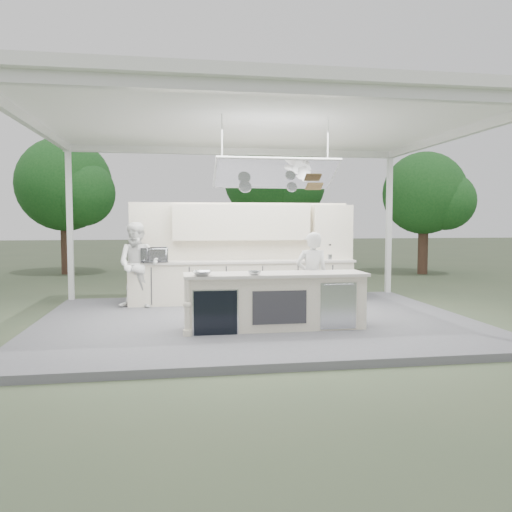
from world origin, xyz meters
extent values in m
plane|color=#465037|center=(0.00, 0.00, 0.00)|extent=(90.00, 90.00, 0.00)
cube|color=#5B5C60|center=(0.00, 0.00, 0.06)|extent=(8.00, 6.00, 0.12)
cube|color=white|center=(3.90, 2.90, 1.85)|extent=(0.12, 0.12, 3.70)
cube|color=white|center=(-3.90, 2.90, 1.85)|extent=(0.12, 0.12, 3.70)
cube|color=white|center=(0.00, 0.00, 3.78)|extent=(8.20, 6.20, 0.16)
cube|color=white|center=(0.00, -2.90, 3.62)|extent=(8.00, 0.12, 0.16)
cube|color=white|center=(0.00, 2.90, 3.62)|extent=(8.00, 0.12, 0.16)
cube|color=white|center=(-3.90, 0.00, 3.62)|extent=(0.12, 6.00, 0.16)
cube|color=white|center=(3.90, 0.00, 3.62)|extent=(0.12, 6.00, 0.16)
cube|color=white|center=(0.20, -0.90, 2.75)|extent=(2.00, 0.71, 0.43)
cube|color=white|center=(0.20, -0.90, 2.75)|extent=(2.06, 0.76, 0.46)
cylinder|color=white|center=(-0.70, -0.90, 3.23)|extent=(0.02, 0.02, 0.95)
cylinder|color=white|center=(1.10, -0.90, 3.23)|extent=(0.02, 0.02, 0.95)
cylinder|color=silver|center=(-0.30, -0.75, 2.53)|extent=(0.22, 0.14, 0.21)
cylinder|color=silver|center=(0.50, -0.80, 2.53)|extent=(0.18, 0.12, 0.18)
cube|color=olive|center=(0.90, -0.78, 2.55)|extent=(0.28, 0.18, 0.12)
cube|color=beige|center=(0.20, -0.90, 0.57)|extent=(3.00, 0.70, 0.90)
cube|color=silver|center=(0.20, -0.90, 1.04)|extent=(3.10, 0.78, 0.05)
cylinder|color=beige|center=(-1.30, -1.25, 0.58)|extent=(0.11, 0.11, 0.92)
cube|color=black|center=(-0.85, -1.25, 0.48)|extent=(0.70, 0.04, 0.72)
cube|color=silver|center=(-0.85, -1.26, 0.48)|extent=(0.74, 0.03, 0.72)
cube|color=#2C2B30|center=(0.20, -1.26, 0.54)|extent=(0.90, 0.02, 0.55)
cube|color=silver|center=(1.20, -1.26, 0.54)|extent=(0.62, 0.02, 0.78)
cube|color=beige|center=(0.00, 1.90, 0.57)|extent=(5.00, 0.65, 0.90)
cube|color=silver|center=(0.00, 1.90, 1.04)|extent=(5.08, 0.72, 0.05)
cube|color=beige|center=(0.00, 2.20, 1.25)|extent=(5.00, 0.10, 2.25)
cube|color=beige|center=(0.00, 2.07, 1.92)|extent=(3.10, 0.38, 0.80)
cube|color=beige|center=(2.10, 2.02, 1.67)|extent=(0.90, 0.45, 1.30)
cube|color=olive|center=(2.10, 2.02, 1.67)|extent=(0.84, 0.40, 0.03)
cylinder|color=silver|center=(2.00, 1.88, 1.13)|extent=(0.20, 0.20, 0.12)
cylinder|color=black|center=(2.00, 1.88, 1.29)|extent=(0.17, 0.17, 0.20)
cylinder|color=black|center=(2.35, 1.88, 1.12)|extent=(0.16, 0.16, 0.10)
cone|color=black|center=(2.35, 1.88, 1.29)|extent=(0.14, 0.14, 0.24)
cylinder|color=#4A3225|center=(-5.50, 10.00, 1.05)|extent=(0.36, 0.36, 2.10)
sphere|color=#266224|center=(-5.50, 10.00, 3.29)|extent=(3.40, 3.40, 3.40)
sphere|color=#266224|center=(-4.82, 9.49, 2.95)|extent=(2.38, 2.38, 2.38)
cylinder|color=#4A3225|center=(2.50, 12.00, 1.22)|extent=(0.36, 0.36, 2.45)
sphere|color=#266224|center=(2.50, 12.00, 3.85)|extent=(4.00, 4.00, 4.00)
sphere|color=#266224|center=(3.30, 11.40, 3.45)|extent=(2.80, 2.80, 2.80)
cylinder|color=#4A3225|center=(7.50, 8.00, 0.96)|extent=(0.36, 0.36, 1.92)
sphere|color=#266224|center=(7.50, 8.00, 2.97)|extent=(3.00, 3.00, 3.00)
sphere|color=#266224|center=(8.10, 7.55, 2.67)|extent=(2.10, 2.10, 2.10)
imported|color=white|center=(0.98, -0.38, 0.94)|extent=(0.62, 0.43, 1.63)
imported|color=white|center=(-2.27, 1.55, 1.02)|extent=(1.01, 0.87, 1.81)
imported|color=silver|center=(-1.94, 1.70, 1.23)|extent=(0.60, 0.44, 0.31)
imported|color=silver|center=(-1.05, -1.15, 1.11)|extent=(0.35, 0.35, 0.08)
imported|color=#ACAFB3|center=(-0.20, -1.15, 1.10)|extent=(0.21, 0.21, 0.07)
camera|label=1|loc=(-1.44, -9.17, 1.95)|focal=35.00mm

